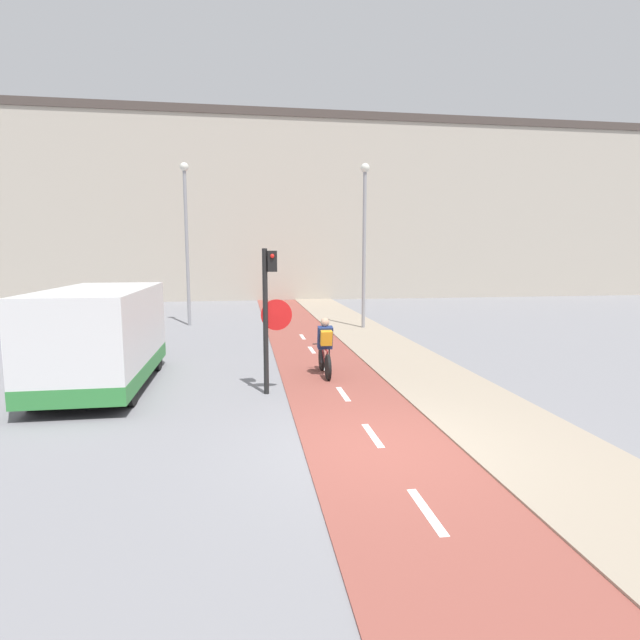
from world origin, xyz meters
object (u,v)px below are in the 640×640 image
(street_lamp_far, at_px, (186,227))
(van, at_px, (102,339))
(cyclist_near, at_px, (325,348))
(traffic_light_pole, at_px, (269,305))
(street_lamp_sidewalk, at_px, (364,229))

(street_lamp_far, relative_size, van, 1.40)
(cyclist_near, distance_m, van, 5.20)
(traffic_light_pole, bearing_deg, street_lamp_far, 104.50)
(street_lamp_far, height_order, cyclist_near, street_lamp_far)
(traffic_light_pole, xyz_separation_m, van, (-3.74, 1.09, -0.83))
(van, bearing_deg, street_lamp_sidewalk, 44.45)
(cyclist_near, bearing_deg, street_lamp_sidewalk, 69.53)
(street_lamp_far, height_order, van, street_lamp_far)
(street_lamp_sidewalk, distance_m, cyclist_near, 8.69)
(cyclist_near, bearing_deg, van, -176.71)
(street_lamp_sidewalk, xyz_separation_m, van, (-7.98, -7.83, -2.89))
(street_lamp_far, xyz_separation_m, van, (-0.90, -9.88, -3.00))
(van, bearing_deg, street_lamp_far, 84.80)
(traffic_light_pole, xyz_separation_m, cyclist_near, (1.44, 1.39, -1.24))
(traffic_light_pole, distance_m, van, 3.98)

